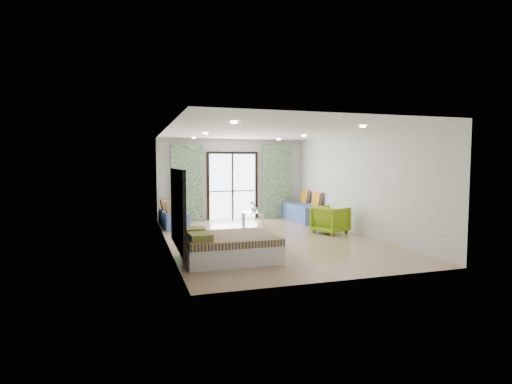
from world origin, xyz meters
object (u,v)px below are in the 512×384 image
object	(u,v)px
coffee_table	(253,213)
armchair	(331,218)
daybed_right	(304,212)
bed	(229,247)
daybed_left	(173,218)

from	to	relation	value
coffee_table	armchair	size ratio (longest dim) A/B	0.94
coffee_table	daybed_right	bearing A→B (deg)	13.29
bed	daybed_right	size ratio (longest dim) A/B	0.90
daybed_left	coffee_table	world-z (taller)	daybed_left
daybed_left	armchair	xyz separation A→B (m)	(3.96, -2.39, 0.15)
bed	daybed_left	size ratio (longest dim) A/B	1.03
daybed_right	coffee_table	size ratio (longest dim) A/B	2.58
daybed_right	coffee_table	distance (m)	1.95
coffee_table	armchair	bearing A→B (deg)	-49.54
daybed_left	daybed_right	size ratio (longest dim) A/B	0.87
daybed_left	daybed_right	world-z (taller)	daybed_right
coffee_table	bed	bearing A→B (deg)	-113.37
bed	coffee_table	bearing A→B (deg)	66.63
daybed_right	coffee_table	bearing A→B (deg)	-166.91
daybed_left	coffee_table	size ratio (longest dim) A/B	2.26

